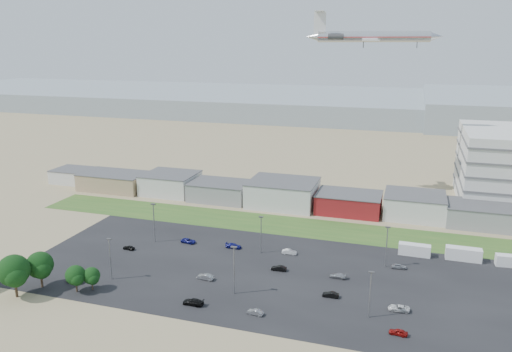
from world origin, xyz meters
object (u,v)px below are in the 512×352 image
at_px(parked_car_6, 233,246).
at_px(parked_car_3, 193,302).
at_px(parked_car_11, 289,252).
at_px(parked_car_8, 399,266).
at_px(box_trailer_a, 414,250).
at_px(parked_car_7, 279,268).
at_px(parked_car_12, 338,276).
at_px(parked_car_4, 205,277).
at_px(parked_car_10, 75,280).
at_px(parked_car_2, 398,332).
at_px(airliner, 373,37).
at_px(parked_car_13, 255,312).
at_px(parked_car_5, 129,248).
at_px(parked_car_0, 399,308).
at_px(parked_car_9, 188,241).
at_px(parked_car_1, 331,295).

bearing_deg(parked_car_6, parked_car_3, -175.12).
bearing_deg(parked_car_11, parked_car_8, -94.93).
relative_size(parked_car_3, parked_car_8, 1.25).
bearing_deg(box_trailer_a, parked_car_7, -146.59).
bearing_deg(parked_car_12, box_trailer_a, 141.49).
bearing_deg(parked_car_4, parked_car_10, -64.16).
bearing_deg(parked_car_3, parked_car_4, -168.41).
relative_size(parked_car_2, parked_car_3, 0.76).
bearing_deg(parked_car_11, parked_car_12, -129.33).
height_order(airliner, parked_car_13, airliner).
relative_size(parked_car_11, parked_car_13, 1.13).
bearing_deg(parked_car_5, parked_car_0, 87.63).
height_order(airliner, parked_car_11, airliner).
bearing_deg(parked_car_7, box_trailer_a, 119.83).
distance_m(parked_car_5, parked_car_13, 46.39).
relative_size(parked_car_3, parked_car_5, 1.38).
xyz_separation_m(parked_car_5, parked_car_9, (12.97, 8.85, 0.02)).
bearing_deg(airliner, parked_car_5, -135.53).
distance_m(airliner, parked_car_5, 101.42).
relative_size(box_trailer_a, parked_car_13, 2.35).
height_order(parked_car_1, parked_car_2, parked_car_2).
bearing_deg(parked_car_11, parked_car_1, -148.49).
bearing_deg(parked_car_9, parked_car_7, -100.18).
xyz_separation_m(parked_car_2, parked_car_5, (-68.82, 19.77, -0.03)).
bearing_deg(parked_car_13, parked_car_5, -109.53).
xyz_separation_m(parked_car_5, parked_car_11, (40.79, 9.88, 0.07)).
bearing_deg(parked_car_11, parked_car_4, 138.70).
distance_m(parked_car_5, parked_car_9, 15.70).
distance_m(parked_car_9, parked_car_11, 27.83).
xyz_separation_m(parked_car_2, parked_car_10, (-70.29, -0.26, 0.03)).
xyz_separation_m(parked_car_3, parked_car_11, (12.77, 30.98, -0.03)).
height_order(airliner, parked_car_9, airliner).
bearing_deg(box_trailer_a, parked_car_9, -168.82).
xyz_separation_m(airliner, parked_car_6, (-28.13, -57.65, -53.81)).
xyz_separation_m(parked_car_12, parked_car_13, (-13.27, -21.00, -0.02)).
bearing_deg(box_trailer_a, parked_car_12, -130.09).
relative_size(parked_car_1, parked_car_11, 0.93).
bearing_deg(parked_car_9, parked_car_11, -79.93).
relative_size(parked_car_4, parked_car_5, 1.21).
xyz_separation_m(parked_car_8, parked_car_12, (-13.23, -9.42, -0.04)).
bearing_deg(parked_car_2, parked_car_3, -81.77).
relative_size(box_trailer_a, parked_car_10, 1.87).
bearing_deg(parked_car_6, parked_car_7, -121.74).
bearing_deg(parked_car_2, parked_car_11, -130.25).
height_order(box_trailer_a, parked_car_6, box_trailer_a).
bearing_deg(parked_car_0, box_trailer_a, 172.76).
distance_m(parked_car_2, parked_car_9, 62.75).
height_order(parked_car_5, parked_car_12, parked_car_12).
distance_m(parked_car_8, parked_car_12, 16.24).
xyz_separation_m(parked_car_1, parked_car_11, (-13.78, 19.22, 0.04)).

